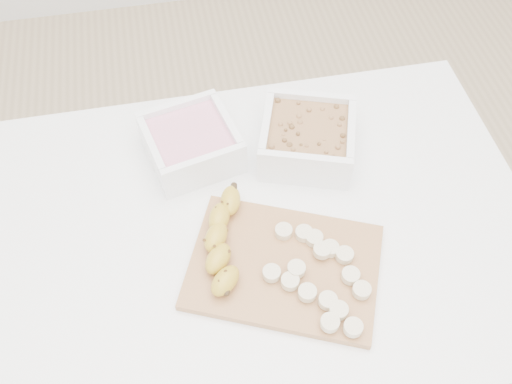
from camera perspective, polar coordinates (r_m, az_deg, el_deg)
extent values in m
plane|color=#C6AD89|center=(1.70, 0.20, -17.05)|extent=(3.50, 3.50, 0.00)
cube|color=white|center=(1.04, 0.32, -3.90)|extent=(1.00, 0.70, 0.04)
cylinder|color=white|center=(1.54, -18.27, -4.80)|extent=(0.05, 0.05, 0.71)
cylinder|color=white|center=(1.60, 13.77, 0.27)|extent=(0.05, 0.05, 0.71)
cube|color=white|center=(1.10, -6.51, 4.92)|extent=(0.20, 0.20, 0.08)
cube|color=pink|center=(1.09, -6.52, 5.03)|extent=(0.16, 0.16, 0.04)
cube|color=white|center=(1.10, 5.15, 5.40)|extent=(0.22, 0.22, 0.08)
cube|color=olive|center=(1.10, 5.16, 5.52)|extent=(0.18, 0.18, 0.05)
cube|color=#AB7548|center=(0.97, 2.82, -7.46)|extent=(0.38, 0.33, 0.01)
cylinder|color=beige|center=(0.99, 2.78, -3.94)|extent=(0.03, 0.03, 0.01)
cylinder|color=beige|center=(0.99, 4.82, -4.14)|extent=(0.03, 0.03, 0.01)
cylinder|color=beige|center=(0.99, 5.84, -4.63)|extent=(0.03, 0.03, 0.01)
cylinder|color=beige|center=(0.98, 7.41, -5.62)|extent=(0.03, 0.03, 0.01)
cylinder|color=beige|center=(0.98, 8.85, -6.25)|extent=(0.03, 0.03, 0.01)
cylinder|color=beige|center=(0.96, 9.44, -8.24)|extent=(0.03, 0.03, 0.01)
cylinder|color=beige|center=(0.95, 10.52, -9.63)|extent=(0.03, 0.03, 0.01)
cylinder|color=beige|center=(0.95, 1.57, -8.12)|extent=(0.03, 0.03, 0.01)
cylinder|color=beige|center=(0.94, 3.43, -8.92)|extent=(0.03, 0.03, 0.01)
cylinder|color=beige|center=(0.93, 5.15, -9.99)|extent=(0.03, 0.03, 0.01)
cylinder|color=beige|center=(0.93, 7.20, -10.73)|extent=(0.03, 0.03, 0.01)
cylinder|color=beige|center=(0.93, 8.26, -11.64)|extent=(0.03, 0.03, 0.01)
cylinder|color=beige|center=(0.92, 9.69, -13.21)|extent=(0.03, 0.03, 0.01)
cylinder|color=beige|center=(0.91, 7.40, -12.83)|extent=(0.03, 0.03, 0.01)
cylinder|color=beige|center=(0.95, 4.06, -7.67)|extent=(0.03, 0.03, 0.01)
cylinder|color=beige|center=(0.97, 6.63, -5.82)|extent=(0.03, 0.03, 0.01)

